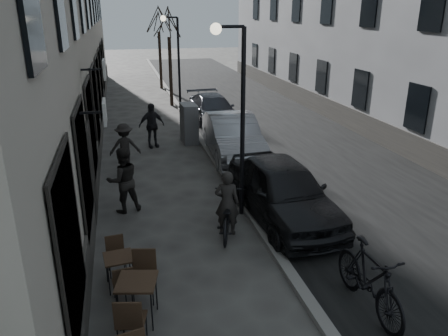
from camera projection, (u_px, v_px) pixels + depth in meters
name	position (u px, v px, depth m)	size (l,w,h in m)	color
road	(261.00, 121.00, 22.21)	(7.30, 60.00, 0.00)	black
kerb	(191.00, 124.00, 21.40)	(0.25, 60.00, 0.12)	slate
streetlamp_near	(236.00, 102.00, 11.12)	(0.90, 0.28, 5.09)	black
streetlamp_far	(175.00, 56.00, 22.08)	(0.90, 0.28, 5.09)	black
tree_near	(168.00, 23.00, 24.31)	(2.40, 2.40, 5.70)	black
tree_far	(158.00, 20.00, 29.79)	(2.40, 2.40, 5.70)	black
bistro_set_b	(138.00, 296.00, 7.88)	(0.83, 1.76, 1.00)	#322316
bistro_set_c	(119.00, 268.00, 8.89)	(0.63, 1.44, 0.83)	#322316
utility_cabinet	(189.00, 123.00, 18.51)	(0.60, 1.10, 1.65)	slate
bicycle	(227.00, 215.00, 11.00)	(0.69, 1.97, 1.03)	black
cyclist_rider	(227.00, 203.00, 10.88)	(0.62, 0.41, 1.69)	#292624
pedestrian_near	(123.00, 180.00, 12.08)	(0.91, 0.71, 1.87)	black
pedestrian_mid	(125.00, 147.00, 15.34)	(1.08, 0.62, 1.67)	black
pedestrian_far	(152.00, 125.00, 17.80)	(1.08, 0.45, 1.83)	black
car_near	(283.00, 190.00, 11.70)	(1.94, 4.81, 1.64)	black
car_mid	(233.00, 137.00, 16.61)	(1.72, 4.95, 1.63)	gray
car_far	(213.00, 110.00, 21.62)	(1.93, 4.75, 1.38)	#373941
moped	(369.00, 279.00, 8.12)	(0.63, 2.24, 1.34)	black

